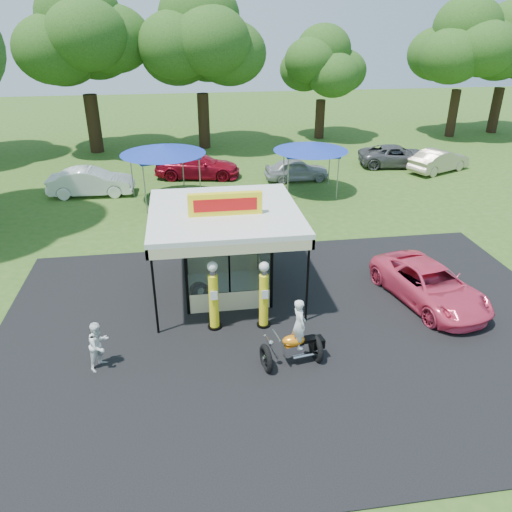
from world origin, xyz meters
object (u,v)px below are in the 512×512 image
Objects in this scene: bg_car_d at (397,156)px; bg_car_a at (91,182)px; gas_pump_left at (214,297)px; pink_sedan at (430,285)px; bg_car_e at (439,161)px; tent_east at (311,147)px; kiosk_car at (221,255)px; bg_car_c at (297,170)px; tent_west at (163,149)px; motorcycle at (296,338)px; gas_pump_right at (264,296)px; spectator_west at (99,345)px; gas_station_kiosk at (225,250)px; bg_car_b at (197,166)px.

bg_car_a is at bearing 107.17° from bg_car_d.
pink_sedan is at bearing 4.42° from gas_pump_left.
tent_east reaches higher than bg_car_e.
bg_car_c reaches higher than kiosk_car.
bg_car_c is 0.78× the size of bg_car_d.
tent_west is 8.51m from tent_east.
kiosk_car is 0.56× the size of pink_sedan.
bg_car_d is 1.11× the size of tent_west.
motorcycle is 0.50× the size of bg_car_e.
pink_sedan is 1.10× the size of bg_car_e.
gas_pump_left reaches higher than bg_car_a.
bg_car_e is at bearing 48.65° from gas_pump_right.
pink_sedan is 1.24× the size of bg_car_c.
gas_pump_left is 3.92m from spectator_west.
spectator_west is at bearing -156.42° from gas_pump_left.
gas_station_kiosk is at bearing -118.34° from tent_east.
gas_pump_left is at bearing -171.34° from bg_car_b.
pink_sedan is at bearing 168.81° from bg_car_d.
gas_station_kiosk reaches higher than bg_car_b.
tent_east is at bearing -94.78° from bg_car_a.
gas_station_kiosk is 2.90m from gas_pump_right.
kiosk_car is 0.69× the size of bg_car_c.
gas_pump_right is at bearing -75.70° from tent_west.
bg_car_e is at bearing -89.07° from bg_car_c.
gas_station_kiosk is at bearing -77.51° from tent_west.
gas_station_kiosk is at bearing -180.00° from kiosk_car.
gas_pump_right reaches higher than bg_car_e.
tent_east reaches higher than motorcycle.
gas_pump_left is at bearing -82.43° from tent_west.
bg_car_b is 6.51m from bg_car_c.
bg_car_a is at bearing 117.25° from gas_pump_right.
bg_car_c is at bearing 94.64° from tent_east.
motorcycle is at bearing -166.33° from kiosk_car.
tent_west is (-4.12, 15.71, 2.10)m from motorcycle.
bg_car_c is (6.33, -1.52, -0.11)m from bg_car_b.
pink_sedan is 15.74m from bg_car_c.
bg_car_c is 0.86× the size of tent_west.
bg_car_e is 1.05× the size of tent_east.
spectator_west is at bearing 163.81° from motorcycle.
bg_car_d is 1.14× the size of bg_car_e.
gas_pump_left is at bearing 126.52° from motorcycle.
gas_pump_left is 0.62× the size of bg_car_c.
motorcycle is at bearing -72.79° from gas_pump_right.
bg_car_b is at bearing 148.33° from tent_east.
pink_sedan is 3.21× the size of spectator_west.
gas_station_kiosk is 2.56m from kiosk_car.
bg_car_b is (-2.15, 20.05, -0.10)m from motorcycle.
gas_pump_left is 1.68m from gas_pump_right.
bg_car_b is at bearing 94.76° from gas_pump_right.
motorcycle is 20.17m from bg_car_b.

